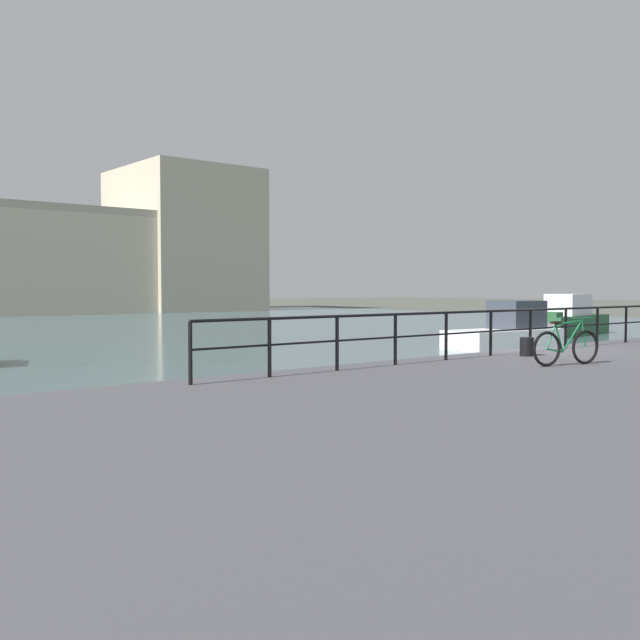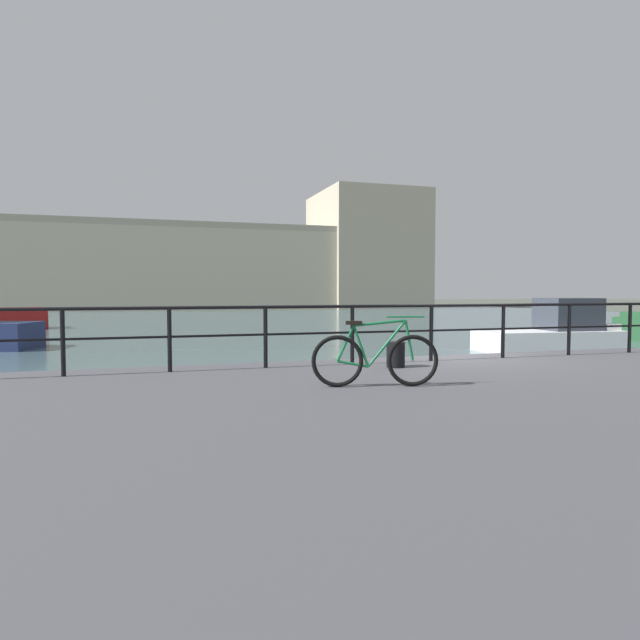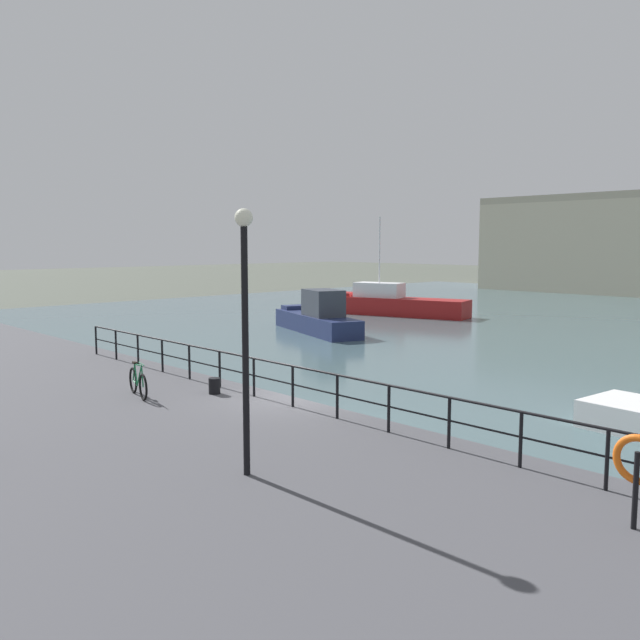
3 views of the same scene
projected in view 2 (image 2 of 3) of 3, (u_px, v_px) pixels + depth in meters
ground_plane at (448, 395)px, 11.44m from camera, size 240.00×240.00×0.00m
water_basin at (234, 321)px, 40.23m from camera, size 80.00×60.00×0.01m
harbor_building at (251, 265)px, 68.34m from camera, size 56.20×14.03×15.00m
moored_cabin_cruiser at (555, 332)px, 19.81m from camera, size 5.19×2.56×1.90m
quay_railing at (468, 322)px, 10.63m from camera, size 20.83×0.07×1.08m
parked_bicycle at (375, 359)px, 7.59m from camera, size 1.73×0.49×0.98m
mooring_bollard at (396, 355)px, 9.56m from camera, size 0.32×0.32×0.44m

